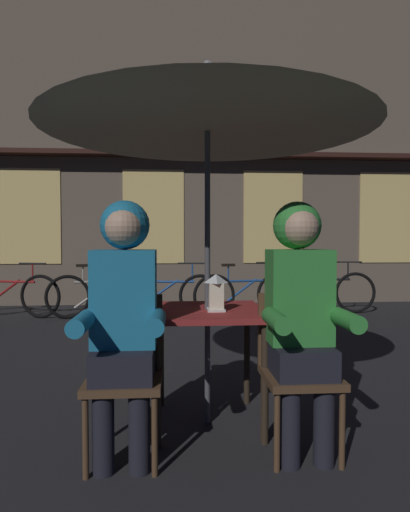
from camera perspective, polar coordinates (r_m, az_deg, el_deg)
name	(u,v)px	position (r m, az deg, el deg)	size (l,w,h in m)	color
ground_plane	(207,422)	(2.97, 0.32, -21.31)	(60.00, 60.00, 0.00)	#232326
cafe_table	(207,325)	(2.78, 0.33, -9.15)	(0.72, 0.72, 0.74)	maroon
patio_umbrella	(207,101)	(2.86, 0.33, 19.98)	(2.10, 2.10, 2.31)	#4C4C51
lantern	(216,292)	(2.67, 1.48, -4.78)	(0.11, 0.11, 0.23)	white
chair_left	(126,366)	(2.46, -10.56, -14.24)	(0.40, 0.40, 0.87)	#513823
chair_right	(297,363)	(2.54, 12.16, -13.73)	(0.40, 0.40, 0.87)	#513823
person_left_hooded	(124,303)	(2.33, -10.78, -6.19)	(0.45, 0.56, 1.40)	black
person_right_hooded	(300,301)	(2.41, 12.60, -5.92)	(0.45, 0.56, 1.40)	black
shopfront_building	(213,139)	(8.36, 1.01, 15.39)	(10.00, 0.93, 6.20)	#6B5B4C
bicycle_nearest	(10,294)	(7.19, -24.64, -4.68)	(1.64, 0.46, 0.84)	black
bicycle_second	(102,294)	(6.72, -13.52, -5.01)	(1.65, 0.41, 0.84)	black
bicycle_third	(167,295)	(6.55, -5.14, -5.15)	(1.68, 0.19, 0.84)	black
bicycle_fourth	(246,294)	(6.67, 5.46, -5.02)	(1.67, 0.32, 0.84)	black
bicycle_fifth	(324,292)	(7.14, 15.54, -4.61)	(1.68, 0.14, 0.84)	black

